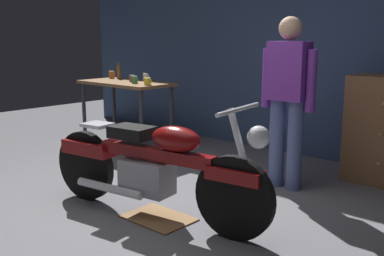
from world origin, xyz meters
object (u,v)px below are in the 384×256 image
Objects in this scene: person_standing at (288,95)px; mug_yellow_tall at (148,81)px; mug_brown_stoneware at (132,78)px; mug_green_speckled at (135,80)px; mug_white_ceramic at (146,77)px; mug_orange_travel at (112,75)px; bottle at (119,72)px; motorcycle at (153,165)px.

person_standing is 1.90m from mug_yellow_tall.
mug_brown_stoneware is at bearing -2.70° from person_standing.
mug_green_speckled is at bearing 174.44° from mug_yellow_tall.
mug_brown_stoneware is 0.19m from mug_white_ceramic.
bottle is at bearing 12.06° from mug_orange_travel.
motorcycle reaches higher than mug_brown_stoneware.
mug_green_speckled is at bearing -17.79° from mug_orange_travel.
mug_white_ceramic is at bearing 59.47° from mug_brown_stoneware.
motorcycle is 2.50m from mug_brown_stoneware.
mug_brown_stoneware is 0.92× the size of mug_orange_travel.
mug_green_speckled is (-2.17, -0.06, 0.02)m from person_standing.
bottle reaches higher than mug_orange_travel.
mug_green_speckled reaches higher than mug_brown_stoneware.
bottle reaches higher than motorcycle.
bottle reaches higher than mug_green_speckled.
mug_white_ceramic is 0.98× the size of mug_orange_travel.
bottle is at bearing 157.01° from mug_green_speckled.
motorcycle is 1.54m from person_standing.
mug_brown_stoneware is 0.23m from mug_green_speckled.
mug_orange_travel is 0.14m from bottle.
mug_yellow_tall is at bearing -5.56° from mug_green_speckled.
motorcycle is 2.06m from mug_yellow_tall.
motorcycle is 21.31× the size of mug_brown_stoneware.
person_standing is at bearing 2.61° from mug_yellow_tall.
mug_white_ceramic reaches higher than mug_green_speckled.
mug_green_speckled is (0.78, -0.25, -0.01)m from mug_orange_travel.
mug_brown_stoneware is at bearing -12.41° from mug_orange_travel.
person_standing reaches higher than mug_green_speckled.
mug_white_ceramic is at bearing 109.01° from mug_green_speckled.
mug_brown_stoneware is 0.60m from mug_orange_travel.
motorcycle is at bearing 72.72° from person_standing.
bottle is (-0.65, 0.28, 0.05)m from mug_green_speckled.
mug_white_ceramic is at bearing -6.78° from person_standing.
motorcycle is 2.28m from mug_green_speckled.
mug_yellow_tall is (0.27, -0.03, -0.00)m from mug_green_speckled.
mug_orange_travel is (-0.68, -0.03, -0.00)m from mug_white_ceramic.
mug_orange_travel is at bearing 139.40° from motorcycle.
mug_green_speckled is (-1.76, 1.35, 0.50)m from motorcycle.
bottle is at bearing 137.63° from motorcycle.
mug_yellow_tall is at bearing -18.20° from bottle.
mug_orange_travel is (-2.55, 1.60, 0.50)m from motorcycle.
mug_green_speckled is 0.45× the size of bottle.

